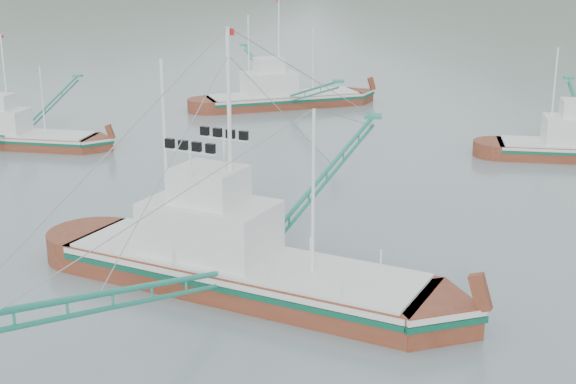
# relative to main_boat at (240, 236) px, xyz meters

# --- Properties ---
(ground) EXTENTS (1200.00, 1200.00, 0.00)m
(ground) POSITION_rel_main_boat_xyz_m (1.58, -1.43, -2.49)
(ground) COLOR slate
(ground) RESTS_ON ground
(main_boat) EXTENTS (17.47, 29.62, 12.43)m
(main_boat) POSITION_rel_main_boat_xyz_m (0.00, 0.00, 0.00)
(main_boat) COLOR maroon
(main_boat) RESTS_ON ground
(bg_boat_far) EXTENTS (15.87, 25.45, 10.93)m
(bg_boat_far) POSITION_rel_main_boat_xyz_m (-3.59, 43.25, -0.24)
(bg_boat_far) COLOR maroon
(bg_boat_far) RESTS_ON ground
(bg_boat_left) EXTENTS (12.74, 22.68, 9.19)m
(bg_boat_left) POSITION_rel_main_boat_xyz_m (-22.16, 24.69, -1.23)
(bg_boat_left) COLOR maroon
(bg_boat_left) RESTS_ON ground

